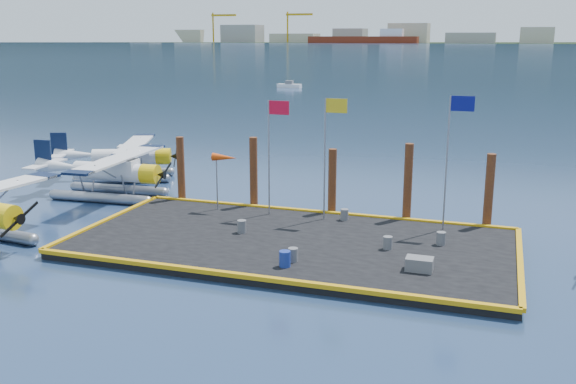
% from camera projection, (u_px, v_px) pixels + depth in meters
% --- Properties ---
extents(ground, '(4000.00, 4000.00, 0.00)m').
position_uv_depth(ground, '(292.00, 248.00, 29.81)').
color(ground, navy).
rests_on(ground, ground).
extents(dock, '(20.00, 10.00, 0.40)m').
position_uv_depth(dock, '(292.00, 244.00, 29.77)').
color(dock, black).
rests_on(dock, ground).
extents(dock_bumpers, '(20.25, 10.25, 0.18)m').
position_uv_depth(dock_bumpers, '(292.00, 238.00, 29.70)').
color(dock_bumpers, '#C18C0B').
rests_on(dock_bumpers, dock).
extents(seaplane_b, '(8.68, 9.57, 3.40)m').
position_uv_depth(seaplane_b, '(114.00, 175.00, 38.50)').
color(seaplane_b, gray).
rests_on(seaplane_b, ground).
extents(seaplane_c, '(8.56, 9.06, 3.28)m').
position_uv_depth(seaplane_c, '(129.00, 159.00, 43.67)').
color(seaplane_c, gray).
rests_on(seaplane_c, ground).
extents(drum_0, '(0.43, 0.43, 0.61)m').
position_uv_depth(drum_0, '(242.00, 226.00, 30.72)').
color(drum_0, '#57585C').
rests_on(drum_0, dock).
extents(drum_1, '(0.42, 0.42, 0.59)m').
position_uv_depth(drum_1, '(293.00, 255.00, 26.77)').
color(drum_1, '#57585C').
rests_on(drum_1, dock).
extents(drum_2, '(0.41, 0.41, 0.58)m').
position_uv_depth(drum_2, '(388.00, 243.00, 28.34)').
color(drum_2, '#57585C').
rests_on(drum_2, dock).
extents(drum_3, '(0.47, 0.47, 0.66)m').
position_uv_depth(drum_3, '(285.00, 259.00, 26.18)').
color(drum_3, navy).
rests_on(drum_3, dock).
extents(drum_4, '(0.42, 0.42, 0.59)m').
position_uv_depth(drum_4, '(441.00, 238.00, 28.94)').
color(drum_4, '#57585C').
rests_on(drum_4, dock).
extents(drum_5, '(0.40, 0.40, 0.57)m').
position_uv_depth(drum_5, '(344.00, 215.00, 32.85)').
color(drum_5, '#57585C').
rests_on(drum_5, dock).
extents(crate, '(1.08, 0.72, 0.54)m').
position_uv_depth(crate, '(419.00, 264.00, 25.75)').
color(crate, '#57585C').
rests_on(crate, dock).
extents(flagpole_red, '(1.14, 0.08, 6.00)m').
position_uv_depth(flagpole_red, '(273.00, 140.00, 32.98)').
color(flagpole_red, gray).
rests_on(flagpole_red, dock).
extents(flagpole_yellow, '(1.14, 0.08, 6.20)m').
position_uv_depth(flagpole_yellow, '(329.00, 140.00, 32.03)').
color(flagpole_yellow, gray).
rests_on(flagpole_yellow, dock).
extents(flagpole_blue, '(1.14, 0.08, 6.50)m').
position_uv_depth(flagpole_blue, '(452.00, 143.00, 30.14)').
color(flagpole_blue, gray).
rests_on(flagpole_blue, dock).
extents(windsock, '(1.40, 0.44, 3.12)m').
position_uv_depth(windsock, '(224.00, 159.00, 34.10)').
color(windsock, gray).
rests_on(windsock, dock).
extents(piling_0, '(0.44, 0.44, 4.00)m').
position_uv_depth(piling_0, '(181.00, 171.00, 36.93)').
color(piling_0, '#442113').
rests_on(piling_0, ground).
extents(piling_1, '(0.44, 0.44, 4.20)m').
position_uv_depth(piling_1, '(254.00, 175.00, 35.52)').
color(piling_1, '#442113').
rests_on(piling_1, ground).
extents(piling_2, '(0.44, 0.44, 3.80)m').
position_uv_depth(piling_2, '(332.00, 184.00, 34.18)').
color(piling_2, '#442113').
rests_on(piling_2, ground).
extents(piling_3, '(0.44, 0.44, 4.30)m').
position_uv_depth(piling_3, '(408.00, 185.00, 32.89)').
color(piling_3, '#442113').
rests_on(piling_3, ground).
extents(piling_4, '(0.44, 0.44, 4.00)m').
position_uv_depth(piling_4, '(489.00, 194.00, 31.70)').
color(piling_4, '#442113').
rests_on(piling_4, ground).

